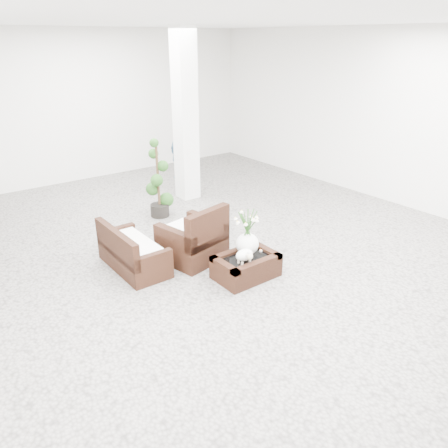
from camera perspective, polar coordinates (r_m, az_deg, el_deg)
ground at (r=7.05m, az=-0.49°, el=-4.39°), size 11.00×11.00×0.00m
column at (r=9.38m, az=-5.04°, el=13.71°), size 0.40×0.40×3.50m
coffee_table at (r=6.45m, az=2.87°, el=-5.62°), size 0.90×0.60×0.31m
sheep_figurine at (r=6.19m, az=2.66°, el=-4.17°), size 0.28×0.23×0.21m
planter_narcissus at (r=6.33m, az=3.08°, el=-0.59°), size 0.44×0.44×0.80m
tealight at (r=6.56m, az=4.80°, el=-3.47°), size 0.04×0.04×0.03m
armchair at (r=6.84m, az=-4.21°, el=-1.12°), size 1.00×0.98×0.91m
loveseat at (r=6.75m, az=-11.68°, el=-2.96°), size 0.62×1.29×0.69m
topiary at (r=8.54m, az=-8.57°, el=5.81°), size 0.41×0.41×1.52m
shopper at (r=10.95m, az=-5.85°, el=9.68°), size 0.41×0.58×1.50m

